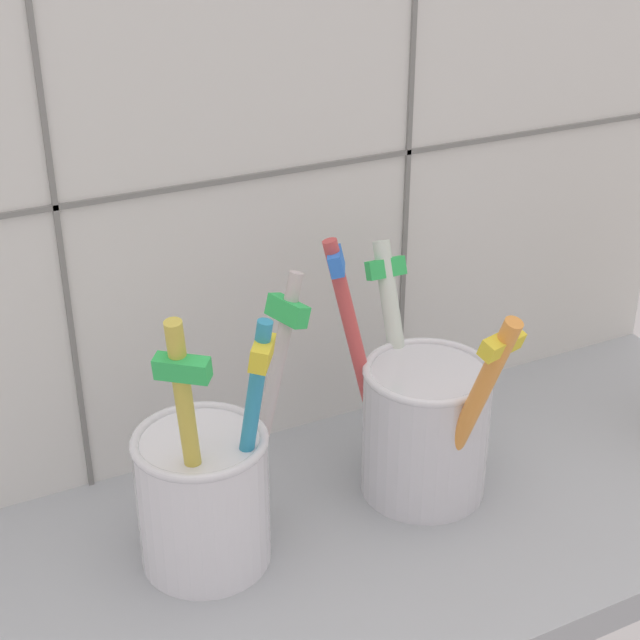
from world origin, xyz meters
TOP-DOWN VIEW (x-y plane):
  - counter_slab at (0.00, 0.00)cm, footprint 64.00×22.00cm
  - tile_wall_back at (0.00, 12.00)cm, footprint 64.00×2.20cm
  - toothbrush_cup_left at (-6.69, 1.61)cm, footprint 9.79×7.40cm
  - toothbrush_cup_right at (6.74, 1.78)cm, footprint 8.92×12.87cm

SIDE VIEW (x-z plane):
  - counter_slab at x=0.00cm, z-range 0.00..2.00cm
  - toothbrush_cup_left at x=-6.69cm, z-range -1.50..14.27cm
  - toothbrush_cup_right at x=6.74cm, z-range -1.24..14.33cm
  - tile_wall_back at x=0.00cm, z-range 0.00..45.00cm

